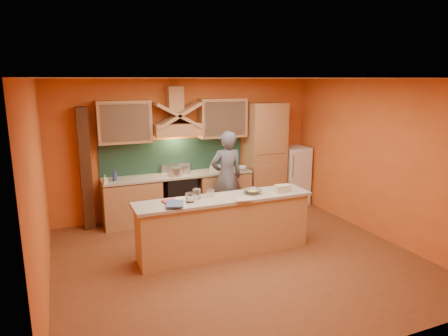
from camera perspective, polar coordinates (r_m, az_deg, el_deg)
name	(u,v)px	position (r m, az deg, el deg)	size (l,w,h in m)	color
floor	(237,259)	(6.50, 1.94, -12.81)	(5.50, 5.00, 0.01)	brown
ceiling	(239,78)	(5.87, 2.14, 12.70)	(5.50, 5.00, 0.01)	white
wall_back	(188,147)	(8.32, -5.18, 2.95)	(5.50, 0.02, 2.80)	orange
wall_front	(348,229)	(4.00, 17.33, -8.33)	(5.50, 0.02, 2.80)	orange
wall_left	(39,193)	(5.52, -24.95, -3.19)	(0.02, 5.00, 2.80)	orange
wall_right	(379,159)	(7.58, 21.28, 1.18)	(0.02, 5.00, 2.80)	orange
base_cabinet_left	(132,203)	(7.98, -12.99, -4.91)	(1.10, 0.60, 0.86)	tan
base_cabinet_right	(222,193)	(8.48, -0.24, -3.54)	(1.10, 0.60, 0.86)	tan
counter_top	(179,175)	(8.06, -6.50, -1.03)	(3.00, 0.62, 0.04)	#BBB19E
stove	(179,197)	(8.18, -6.42, -4.10)	(0.60, 0.58, 0.90)	black
backsplash	(174,156)	(8.25, -7.11, 1.76)	(3.00, 0.03, 0.70)	#1A3A2E
range_hood	(177,129)	(7.94, -6.76, 5.51)	(0.92, 0.50, 0.24)	tan
hood_chimney	(175,99)	(7.99, -7.07, 9.72)	(0.30, 0.30, 0.50)	tan
upper_cabinet_left	(124,122)	(7.78, -14.09, 6.41)	(1.00, 0.35, 0.80)	tan
upper_cabinet_right	(222,118)	(8.32, -0.26, 7.17)	(1.00, 0.35, 0.80)	tan
pantry_column	(265,156)	(8.73, 5.83, 1.73)	(0.80, 0.60, 2.30)	tan
fridge	(293,175)	(9.21, 9.87, -1.00)	(0.58, 0.60, 1.30)	white
trim_column_left	(85,169)	(7.86, -19.18, -0.13)	(0.20, 0.30, 2.30)	#472816
island_body	(224,227)	(6.54, 0.06, -8.44)	(2.80, 0.55, 0.88)	tan
island_top	(224,199)	(6.39, 0.06, -4.42)	(2.90, 0.62, 0.05)	#BBB19E
person	(227,177)	(7.83, 0.37, -1.28)	(0.66, 0.44, 1.82)	slate
pot_large	(175,172)	(7.95, -6.97, -0.61)	(0.27, 0.27, 0.17)	#B5B5BC
pot_small	(184,170)	(8.14, -5.70, -0.32)	(0.21, 0.21, 0.15)	silver
soap_bottle_a	(105,179)	(7.55, -16.64, -1.58)	(0.08, 0.08, 0.17)	white
soap_bottle_b	(115,175)	(7.75, -15.37, -0.94)	(0.09, 0.09, 0.23)	navy
bowl_back	(241,168)	(8.37, 2.43, -0.03)	(0.25, 0.25, 0.08)	white
dish_rack	(217,168)	(8.33, -1.05, -0.01)	(0.28, 0.22, 0.10)	white
book_lower	(165,203)	(6.09, -8.40, -5.02)	(0.21, 0.28, 0.03)	#BD4643
book_upper	(166,204)	(5.98, -8.25, -5.15)	(0.25, 0.34, 0.03)	#425E91
jar_large	(190,197)	(6.15, -4.89, -4.21)	(0.14, 0.14, 0.14)	white
jar_small	(197,194)	(6.30, -3.92, -3.71)	(0.12, 0.12, 0.15)	silver
kitchen_scale	(210,194)	(6.41, -1.97, -3.69)	(0.11, 0.11, 0.09)	white
mixing_bowl	(252,191)	(6.60, 4.09, -3.34)	(0.29, 0.29, 0.07)	silver
cloth	(243,199)	(6.25, 2.73, -4.49)	(0.27, 0.20, 0.02)	beige
grocery_bag_a	(281,189)	(6.71, 8.13, -2.95)	(0.19, 0.15, 0.12)	beige
grocery_bag_b	(285,187)	(6.83, 8.71, -2.77)	(0.17, 0.13, 0.10)	beige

